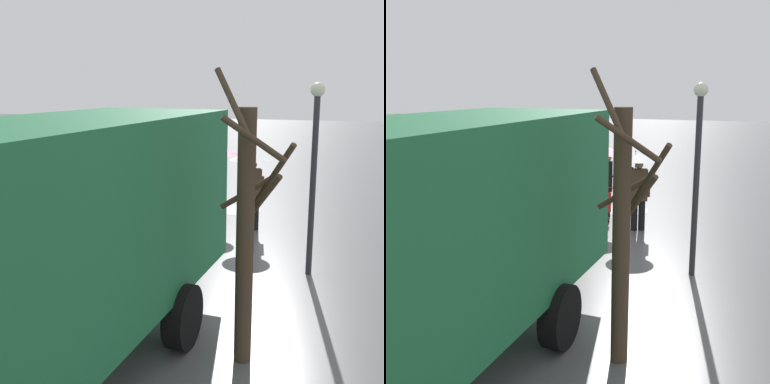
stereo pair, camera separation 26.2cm
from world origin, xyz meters
The scene contains 15 objects.
ground_plane centered at (0.00, 0.00, 0.00)m, with size 90.00×90.00×0.00m, color #5B5B5E.
slush_patch_near_cluster centered at (0.44, 5.22, 0.00)m, with size 1.40×1.40×0.01m, color #ADAFB5.
slush_patch_under_van centered at (2.90, 1.21, 0.00)m, with size 2.58×2.58×0.01m, color #999BA0.
slush_patch_mid_street centered at (-0.84, -1.01, 0.00)m, with size 1.40×1.40×0.01m, color #ADAFB5.
slush_patch_far_side centered at (4.80, 2.25, 0.00)m, with size 1.68×1.68×0.01m, color #ADAFB5.
cargo_van_parked_right centered at (4.19, 0.01, 1.18)m, with size 2.31×5.39×2.60m.
box_truck_background centered at (-0.78, 8.95, 1.94)m, with size 2.85×8.31×3.38m.
shopping_cart_vendor centered at (-0.46, 0.84, 0.57)m, with size 0.74×0.93×1.04m.
hand_dolly_boxes centered at (0.51, 1.01, 0.91)m, with size 0.78×0.86×1.63m.
pedestrian_pink_side centered at (-0.55, 0.08, 1.57)m, with size 1.04×1.04×2.15m.
pedestrian_black_side centered at (-1.63, 1.01, 1.58)m, with size 1.04×1.04×2.15m.
pedestrian_white_side centered at (0.19, 1.40, 1.58)m, with size 1.04×1.04×2.15m.
pedestrian_far_side centered at (0.48, -0.10, 1.58)m, with size 1.04×1.04×2.15m.
bare_tree_near centered at (-2.96, 7.38, 1.90)m, with size 1.08×1.21×4.01m.
street_lamp centered at (-3.48, 3.76, 2.37)m, with size 0.28×0.28×3.86m.
Camera 1 is at (-4.32, 13.57, 3.77)m, focal length 46.02 mm.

